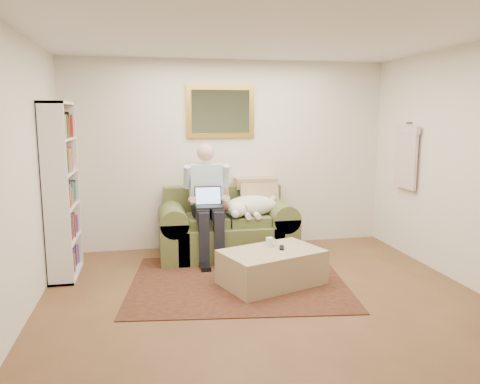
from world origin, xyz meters
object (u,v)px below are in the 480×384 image
object	(u,v)px
laptop	(209,201)
sleeping_dog	(251,206)
sofa	(227,232)
bookshelf	(61,191)
seated_man	(208,203)
coffee_mug	(269,242)
ottoman	(272,267)

from	to	relation	value
laptop	sleeping_dog	world-z (taller)	laptop
sofa	bookshelf	bearing A→B (deg)	-168.04
seated_man	coffee_mug	xyz separation A→B (m)	(0.58, -0.87, -0.31)
sofa	laptop	bearing A→B (deg)	-138.98
laptop	coffee_mug	distance (m)	1.05
sleeping_dog	ottoman	xyz separation A→B (m)	(-0.02, -1.10, -0.48)
seated_man	bookshelf	world-z (taller)	bookshelf
sleeping_dog	bookshelf	xyz separation A→B (m)	(-2.30, -0.33, 0.32)
ottoman	bookshelf	world-z (taller)	bookshelf
sofa	bookshelf	size ratio (longest dim) A/B	0.88
laptop	bookshelf	bearing A→B (deg)	-173.72
seated_man	sleeping_dog	world-z (taller)	seated_man
bookshelf	seated_man	bearing A→B (deg)	8.53
sofa	seated_man	xyz separation A→B (m)	(-0.27, -0.16, 0.44)
sofa	coffee_mug	size ratio (longest dim) A/B	17.68
coffee_mug	sleeping_dog	bearing A→B (deg)	89.98
seated_man	sleeping_dog	distance (m)	0.59
seated_man	ottoman	bearing A→B (deg)	-61.10
seated_man	bookshelf	size ratio (longest dim) A/B	0.74
coffee_mug	laptop	bearing A→B (deg)	126.05
sleeping_dog	bookshelf	bearing A→B (deg)	-171.83
laptop	ottoman	world-z (taller)	laptop
laptop	sleeping_dog	bearing A→B (deg)	13.64
bookshelf	laptop	bearing A→B (deg)	6.28
bookshelf	sofa	bearing A→B (deg)	11.96
coffee_mug	bookshelf	bearing A→B (deg)	165.10
seated_man	bookshelf	xyz separation A→B (m)	(-1.71, -0.26, 0.26)
sofa	laptop	world-z (taller)	laptop
seated_man	ottoman	distance (m)	1.30
laptop	ottoman	distance (m)	1.26
seated_man	laptop	world-z (taller)	seated_man
laptop	coffee_mug	size ratio (longest dim) A/B	3.43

